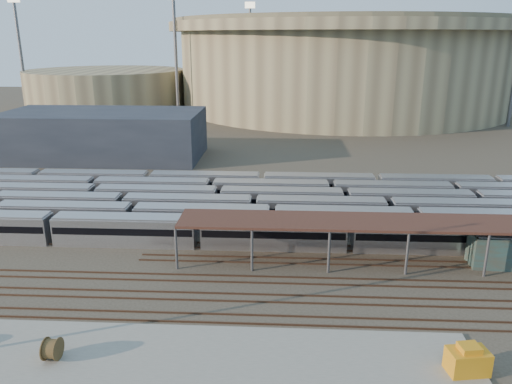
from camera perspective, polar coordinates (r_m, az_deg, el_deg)
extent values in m
plane|color=#383026|center=(56.11, -1.13, -9.54)|extent=(420.00, 420.00, 0.00)
cube|color=gray|center=(43.99, -9.49, -18.00)|extent=(50.00, 9.00, 0.20)
cube|color=silver|center=(63.37, -6.56, -4.60)|extent=(112.00, 2.90, 3.60)
cube|color=silver|center=(66.44, 1.85, -3.44)|extent=(112.00, 2.90, 3.60)
cube|color=silver|center=(70.48, -0.25, -2.18)|extent=(112.00, 2.90, 3.60)
cube|color=silver|center=(74.93, -4.28, -1.03)|extent=(112.00, 2.90, 3.60)
cube|color=silver|center=(79.12, -5.14, -0.05)|extent=(112.00, 2.90, 3.60)
cube|color=silver|center=(82.42, 0.64, 0.74)|extent=(112.00, 2.90, 3.60)
cylinder|color=#57585D|center=(57.31, -9.10, -6.40)|extent=(0.30, 0.30, 5.00)
cylinder|color=#57585D|center=(62.18, -8.08, -4.41)|extent=(0.30, 0.30, 5.00)
cylinder|color=#57585D|center=(56.17, -0.46, -6.68)|extent=(0.30, 0.30, 5.00)
cylinder|color=#57585D|center=(61.14, -0.15, -4.62)|extent=(0.30, 0.30, 5.00)
cylinder|color=#57585D|center=(56.33, 8.33, -6.80)|extent=(0.30, 0.30, 5.00)
cylinder|color=#57585D|center=(61.28, 7.91, -4.74)|extent=(0.30, 0.30, 5.00)
cylinder|color=#57585D|center=(57.78, 16.89, -6.77)|extent=(0.30, 0.30, 5.00)
cylinder|color=#57585D|center=(62.61, 15.77, -4.76)|extent=(0.30, 0.30, 5.00)
cylinder|color=#57585D|center=(60.42, 24.85, -6.60)|extent=(0.30, 0.30, 5.00)
cylinder|color=#57585D|center=(65.06, 23.18, -4.71)|extent=(0.30, 0.30, 5.00)
cube|color=#351E16|center=(60.38, 20.48, -3.37)|extent=(60.00, 6.00, 0.30)
cube|color=#4C3323|center=(54.52, -1.27, -10.28)|extent=(170.00, 0.12, 0.18)
cube|color=#4C3323|center=(55.85, -1.15, -9.57)|extent=(170.00, 0.12, 0.18)
cube|color=#4C3323|center=(51.02, -1.61, -12.36)|extent=(170.00, 0.12, 0.18)
cube|color=#4C3323|center=(52.33, -1.48, -11.55)|extent=(170.00, 0.12, 0.18)
cube|color=#4C3323|center=(47.61, -2.02, -14.75)|extent=(170.00, 0.12, 0.18)
cube|color=#4C3323|center=(48.88, -1.86, -13.81)|extent=(170.00, 0.12, 0.18)
cylinder|color=gray|center=(191.41, 9.74, 13.72)|extent=(116.00, 116.00, 28.00)
cylinder|color=gray|center=(191.12, 9.99, 18.36)|extent=(124.00, 124.00, 3.00)
cylinder|color=brown|center=(191.18, 10.03, 19.03)|extent=(120.00, 120.00, 1.50)
cylinder|color=gray|center=(191.76, -16.66, 11.16)|extent=(56.00, 56.00, 14.00)
cube|color=#1E232D|center=(113.69, -17.01, 6.28)|extent=(42.00, 20.00, 10.00)
cylinder|color=#57585D|center=(163.60, -9.11, 14.58)|extent=(1.00, 1.00, 36.00)
cylinder|color=#57585D|center=(191.85, -25.22, 13.58)|extent=(1.00, 1.00, 36.00)
cylinder|color=#57585D|center=(210.48, -0.68, 15.36)|extent=(1.00, 1.00, 36.00)
cube|color=#FFF2CC|center=(210.68, -0.70, 20.59)|extent=(4.00, 0.60, 2.40)
cylinder|color=brown|center=(45.53, -22.27, -16.25)|extent=(1.14, 1.95, 1.91)
cube|color=#C17C12|center=(44.27, 23.02, -17.38)|extent=(3.35, 2.39, 1.93)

